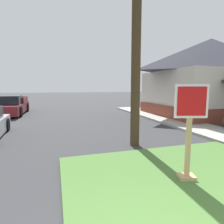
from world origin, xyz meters
The scene contains 6 objects.
grass_corner_patch centered at (1.93, 1.74, 0.04)m, with size 5.69×5.42×0.08m, color #477033.
sidewalk_strip centered at (5.97, 6.69, 0.06)m, with size 2.20×19.80×0.12m, color #9E9B93.
stop_sign centered at (1.77, 2.32, 1.09)m, with size 0.69×0.37×2.09m.
manhole_cover centered at (0.15, 2.32, 0.01)m, with size 0.70×0.70×0.02m, color black.
pickup_truck_maroon centered at (-4.28, 15.11, 0.62)m, with size 2.07×5.32×1.48m.
corner_house centered at (10.01, 10.42, 2.88)m, with size 8.43×7.94×5.61m.
Camera 1 is at (-0.97, -0.97, 2.10)m, focal length 30.08 mm.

